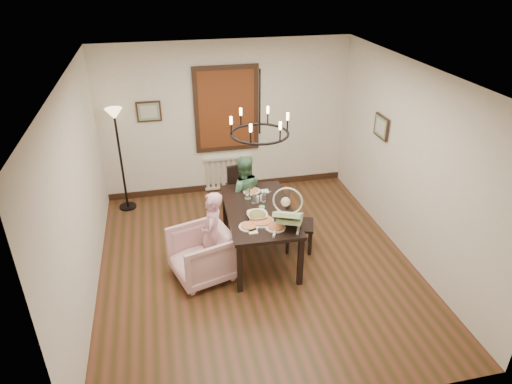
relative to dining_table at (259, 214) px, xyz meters
name	(u,v)px	position (x,y,z in m)	size (l,w,h in m)	color
room_shell	(251,168)	(-0.10, 0.13, 0.69)	(4.51, 5.00, 2.81)	brown
dining_table	(259,214)	(0.00, 0.00, 0.00)	(1.01, 1.73, 0.79)	black
chair_far	(245,196)	(-0.03, 0.98, -0.21)	(0.44, 0.44, 0.99)	black
chair_right	(300,222)	(0.64, 0.04, -0.24)	(0.42, 0.42, 0.94)	black
armchair	(202,255)	(-0.90, -0.34, -0.35)	(0.78, 0.80, 0.73)	beige
elderly_woman	(213,241)	(-0.73, -0.30, -0.18)	(0.39, 0.25, 1.06)	#D797A9
seated_man	(243,200)	(-0.10, 0.75, -0.17)	(0.53, 0.41, 1.08)	#497B56
baby_bouncer	(288,213)	(0.28, -0.53, 0.28)	(0.42, 0.59, 0.39)	#AFCC8C
salad_bowl	(257,215)	(-0.08, -0.23, 0.13)	(0.35, 0.35, 0.09)	white
pizza_platter	(262,221)	(-0.05, -0.36, 0.11)	(0.34, 0.34, 0.04)	tan
drinking_glass	(254,199)	(-0.04, 0.18, 0.15)	(0.07, 0.07, 0.13)	silver
window_blinds	(227,109)	(-0.10, 2.22, 0.89)	(1.00, 0.03, 1.40)	brown
radiator	(228,172)	(-0.10, 2.24, -0.36)	(0.92, 0.12, 0.62)	silver
picture_back	(149,112)	(-1.45, 2.23, 0.94)	(0.42, 0.03, 0.36)	black
picture_right	(381,127)	(2.11, 0.66, 0.94)	(0.42, 0.03, 0.36)	black
floor_lamp	(121,162)	(-2.00, 1.91, 0.19)	(0.30, 0.30, 1.80)	black
chandelier	(260,134)	(0.00, 0.00, 1.24)	(0.80, 0.80, 0.04)	black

